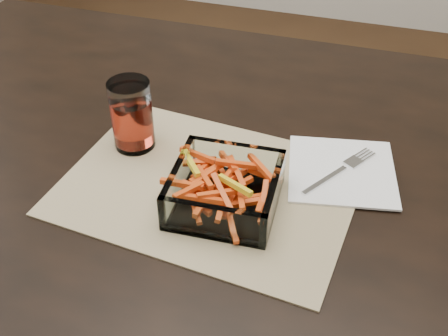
% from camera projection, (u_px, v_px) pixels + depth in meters
% --- Properties ---
extents(dining_table, '(1.60, 0.90, 0.75)m').
position_uv_depth(dining_table, '(259.00, 195.00, 1.00)').
color(dining_table, black).
rests_on(dining_table, ground).
extents(placemat, '(0.48, 0.37, 0.00)m').
position_uv_depth(placemat, '(209.00, 186.00, 0.89)').
color(placemat, tan).
rests_on(placemat, dining_table).
extents(glass_bowl, '(0.16, 0.16, 0.06)m').
position_uv_depth(glass_bowl, '(225.00, 192.00, 0.84)').
color(glass_bowl, white).
rests_on(glass_bowl, placemat).
extents(tumbler, '(0.07, 0.07, 0.12)m').
position_uv_depth(tumbler, '(132.00, 117.00, 0.93)').
color(tumbler, white).
rests_on(tumbler, placemat).
extents(napkin, '(0.20, 0.20, 0.00)m').
position_uv_depth(napkin, '(342.00, 171.00, 0.91)').
color(napkin, white).
rests_on(napkin, placemat).
extents(fork, '(0.10, 0.15, 0.00)m').
position_uv_depth(fork, '(341.00, 170.00, 0.91)').
color(fork, silver).
rests_on(fork, napkin).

